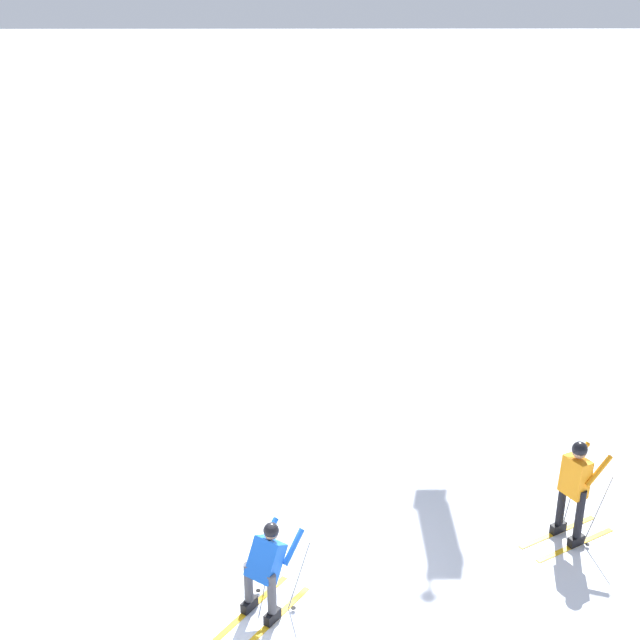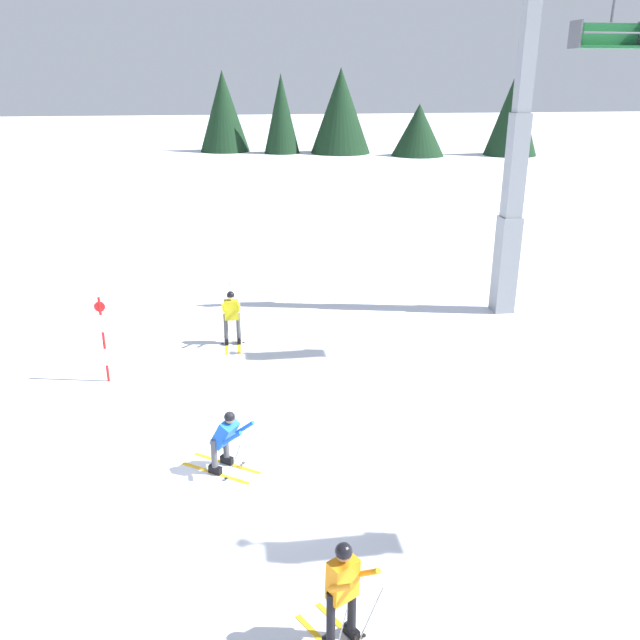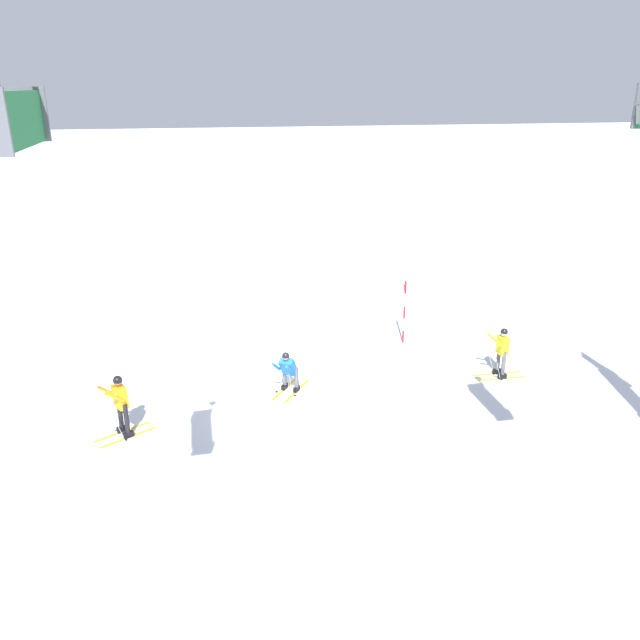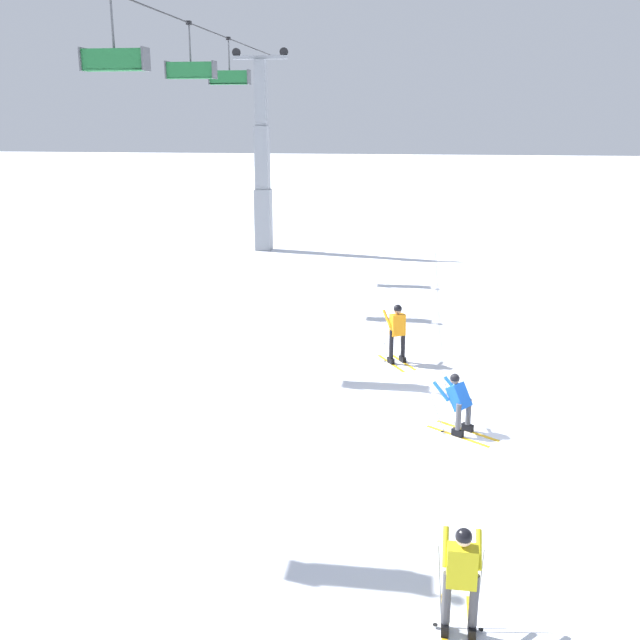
{
  "view_description": "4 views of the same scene",
  "coord_description": "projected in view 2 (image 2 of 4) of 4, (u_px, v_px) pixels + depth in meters",
  "views": [
    {
      "loc": [
        0.6,
        -10.06,
        8.48
      ],
      "look_at": [
        0.7,
        3.58,
        2.81
      ],
      "focal_mm": 47.28,
      "sensor_mm": 36.0,
      "label": 1
    },
    {
      "loc": [
        11.89,
        -0.24,
        7.77
      ],
      "look_at": [
        -1.09,
        1.62,
        2.87
      ],
      "focal_mm": 37.04,
      "sensor_mm": 36.0,
      "label": 2
    },
    {
      "loc": [
        2.38,
        16.6,
        8.95
      ],
      "look_at": [
        -0.42,
        2.78,
        3.6
      ],
      "focal_mm": 34.85,
      "sensor_mm": 36.0,
      "label": 3
    },
    {
      "loc": [
        -15.92,
        0.48,
        7.08
      ],
      "look_at": [
        -1.14,
        2.59,
        2.88
      ],
      "focal_mm": 40.63,
      "sensor_mm": 36.0,
      "label": 4
    }
  ],
  "objects": [
    {
      "name": "chairlift_seat_nearest",
      "position": [
        608.0,
        34.0,
        15.94
      ],
      "size": [
        0.61,
        1.82,
        2.07
      ],
      "color": "black"
    },
    {
      "name": "skier_distant_downhill",
      "position": [
        232.0,
        314.0,
        19.92
      ],
      "size": [
        1.73,
        0.71,
        1.71
      ],
      "color": "yellow",
      "rests_on": "ground_plane"
    },
    {
      "name": "lift_tower_near",
      "position": [
        514.0,
        184.0,
        21.56
      ],
      "size": [
        0.68,
        2.49,
        10.51
      ],
      "color": "gray",
      "rests_on": "ground_plane"
    },
    {
      "name": "skier_carving_main",
      "position": [
        225.0,
        437.0,
        13.51
      ],
      "size": [
        1.4,
        1.66,
        1.52
      ],
      "color": "yellow",
      "rests_on": "ground_plane"
    },
    {
      "name": "skier_distant_uphill",
      "position": [
        343.0,
        587.0,
        9.21
      ],
      "size": [
        1.64,
        1.22,
        1.82
      ],
      "color": "yellow",
      "rests_on": "ground_plane"
    },
    {
      "name": "tree_line_ridge",
      "position": [
        356.0,
        115.0,
        67.65
      ],
      "size": [
        13.04,
        34.07,
        8.45
      ],
      "color": "black",
      "rests_on": "ground_plane"
    },
    {
      "name": "trail_marker_pole",
      "position": [
        103.0,
        337.0,
        17.35
      ],
      "size": [
        0.07,
        0.28,
        2.38
      ],
      "color": "red",
      "rests_on": "ground_plane"
    },
    {
      "name": "ground_plane",
      "position": [
        251.0,
        471.0,
        13.78
      ],
      "size": [
        260.0,
        260.0,
        0.0
      ],
      "primitive_type": "plane",
      "color": "white"
    }
  ]
}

